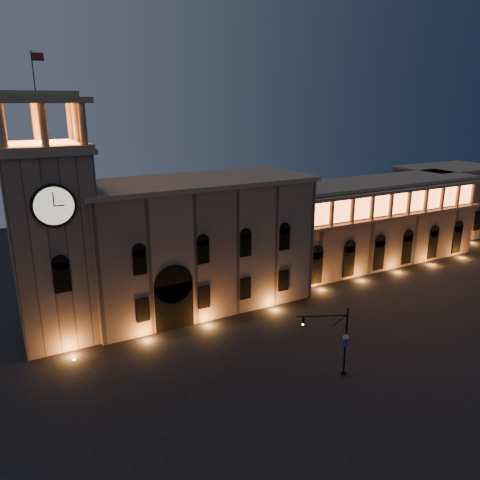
% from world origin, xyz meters
% --- Properties ---
extents(ground, '(160.00, 160.00, 0.00)m').
position_xyz_m(ground, '(0.00, 0.00, 0.00)').
color(ground, black).
rests_on(ground, ground).
extents(government_building, '(30.80, 12.80, 17.60)m').
position_xyz_m(government_building, '(-2.08, 21.93, 8.77)').
color(government_building, '#7B6050').
rests_on(government_building, ground).
extents(clock_tower, '(9.80, 9.80, 32.40)m').
position_xyz_m(clock_tower, '(-20.50, 20.98, 12.50)').
color(clock_tower, '#7B6050').
rests_on(clock_tower, ground).
extents(colonnade_wing, '(40.60, 11.50, 14.50)m').
position_xyz_m(colonnade_wing, '(32.00, 23.92, 7.33)').
color(colonnade_wing, '#765B4B').
rests_on(colonnade_wing, ground).
extents(secondary_building, '(20.00, 12.00, 14.00)m').
position_xyz_m(secondary_building, '(58.00, 30.00, 7.00)').
color(secondary_building, '#765B4B').
rests_on(secondary_building, ground).
extents(traffic_light, '(5.02, 2.46, 7.48)m').
position_xyz_m(traffic_light, '(3.08, -1.47, 3.93)').
color(traffic_light, black).
rests_on(traffic_light, ground).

